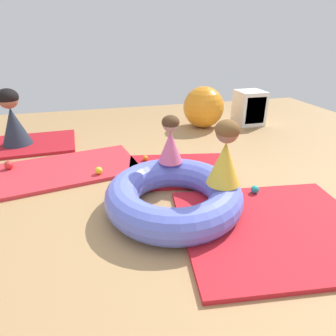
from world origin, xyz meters
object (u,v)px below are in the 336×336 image
(child_in_yellow, at_px, (225,154))
(play_ball_yellow, at_px, (99,171))
(play_ball_red, at_px, (9,165))
(exercise_ball_large, at_px, (203,107))
(adult_seated, at_px, (12,118))
(play_ball_orange, at_px, (145,158))
(child_in_pink, at_px, (171,140))
(play_ball_teal, at_px, (255,189))
(inflatable_cushion, at_px, (174,196))
(storage_cube, at_px, (250,108))

(child_in_yellow, bearing_deg, play_ball_yellow, -9.02)
(play_ball_red, height_order, exercise_ball_large, exercise_ball_large)
(child_in_yellow, bearing_deg, adult_seated, -12.26)
(play_ball_yellow, relative_size, play_ball_orange, 1.26)
(child_in_pink, relative_size, exercise_ball_large, 0.70)
(adult_seated, relative_size, play_ball_red, 7.68)
(adult_seated, distance_m, play_ball_yellow, 1.66)
(child_in_yellow, distance_m, play_ball_teal, 0.67)
(play_ball_teal, distance_m, play_ball_red, 2.71)
(exercise_ball_large, bearing_deg, play_ball_yellow, -140.31)
(adult_seated, xyz_separation_m, play_ball_orange, (1.61, -1.01, -0.34))
(inflatable_cushion, xyz_separation_m, child_in_pink, (0.08, 0.41, 0.37))
(play_ball_teal, bearing_deg, child_in_yellow, -158.96)
(adult_seated, distance_m, play_ball_red, 0.91)
(adult_seated, bearing_deg, play_ball_red, 140.42)
(child_in_yellow, bearing_deg, child_in_pink, -25.45)
(play_ball_red, bearing_deg, inflatable_cushion, -37.40)
(child_in_yellow, relative_size, play_ball_orange, 8.42)
(play_ball_orange, bearing_deg, play_ball_teal, -49.64)
(inflatable_cushion, distance_m, play_ball_teal, 0.83)
(play_ball_teal, bearing_deg, inflatable_cushion, -178.09)
(exercise_ball_large, xyz_separation_m, storage_cube, (0.82, -0.05, -0.05))
(child_in_yellow, height_order, exercise_ball_large, child_in_yellow)
(play_ball_red, distance_m, exercise_ball_large, 2.97)
(child_in_yellow, bearing_deg, play_ball_red, 0.40)
(inflatable_cushion, xyz_separation_m, exercise_ball_large, (1.15, 2.30, 0.18))
(inflatable_cushion, height_order, play_ball_orange, inflatable_cushion)
(play_ball_teal, relative_size, storage_cube, 0.14)
(inflatable_cushion, distance_m, storage_cube, 3.00)
(play_ball_yellow, bearing_deg, play_ball_red, 158.19)
(child_in_yellow, distance_m, exercise_ball_large, 2.56)
(play_ball_teal, bearing_deg, storage_cube, 62.66)
(child_in_yellow, xyz_separation_m, exercise_ball_large, (0.76, 2.44, -0.23))
(inflatable_cushion, bearing_deg, child_in_pink, 79.01)
(play_ball_red, xyz_separation_m, exercise_ball_large, (2.75, 1.08, 0.24))
(play_ball_orange, distance_m, exercise_ball_large, 1.75)
(play_ball_orange, bearing_deg, child_in_yellow, -69.50)
(adult_seated, height_order, play_ball_yellow, adult_seated)
(adult_seated, xyz_separation_m, exercise_ball_large, (2.82, 0.23, -0.08))
(play_ball_yellow, height_order, play_ball_red, play_ball_red)
(play_ball_red, relative_size, exercise_ball_large, 0.15)
(child_in_yellow, height_order, child_in_pink, child_in_yellow)
(child_in_pink, bearing_deg, exercise_ball_large, 108.40)
(play_ball_orange, bearing_deg, storage_cube, 30.31)
(play_ball_yellow, bearing_deg, adult_seated, 130.19)
(play_ball_teal, distance_m, exercise_ball_large, 2.31)
(child_in_pink, relative_size, play_ball_teal, 6.01)
(adult_seated, bearing_deg, storage_cube, -131.12)
(adult_seated, height_order, play_ball_red, adult_seated)
(play_ball_teal, xyz_separation_m, play_ball_orange, (-0.88, 1.04, -0.01))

